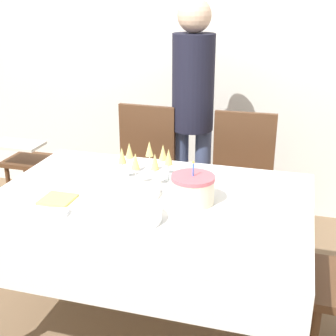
# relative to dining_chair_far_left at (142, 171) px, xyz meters

# --- Properties ---
(ground_plane) EXTENTS (12.00, 12.00, 0.00)m
(ground_plane) POSITION_rel_dining_chair_far_left_xyz_m (0.34, -0.88, -0.53)
(ground_plane) COLOR brown
(wall_back) EXTENTS (8.00, 0.05, 2.70)m
(wall_back) POSITION_rel_dining_chair_far_left_xyz_m (0.34, 0.77, 0.82)
(wall_back) COLOR silver
(wall_back) RESTS_ON ground_plane
(dining_table) EXTENTS (1.54, 1.12, 0.75)m
(dining_table) POSITION_rel_dining_chair_far_left_xyz_m (0.34, -0.88, 0.12)
(dining_table) COLOR white
(dining_table) RESTS_ON ground_plane
(dining_chair_far_left) EXTENTS (0.43, 0.43, 0.97)m
(dining_chair_far_left) POSITION_rel_dining_chair_far_left_xyz_m (0.00, 0.00, 0.00)
(dining_chair_far_left) COLOR #51331E
(dining_chair_far_left) RESTS_ON ground_plane
(dining_chair_far_right) EXTENTS (0.43, 0.43, 0.97)m
(dining_chair_far_right) POSITION_rel_dining_chair_far_left_xyz_m (0.67, 0.00, 0.00)
(dining_chair_far_right) COLOR #51331E
(dining_chair_far_right) RESTS_ON ground_plane
(birthday_cake) EXTENTS (0.21, 0.21, 0.21)m
(birthday_cake) POSITION_rel_dining_chair_far_left_xyz_m (0.55, -0.85, 0.29)
(birthday_cake) COLOR beige
(birthday_cake) RESTS_ON dining_table
(champagne_tray) EXTENTS (0.36, 0.36, 0.18)m
(champagne_tray) POSITION_rel_dining_chair_far_left_xyz_m (0.25, -0.64, 0.30)
(champagne_tray) COLOR silver
(champagne_tray) RESTS_ON dining_table
(plate_stack_main) EXTENTS (0.27, 0.27, 0.06)m
(plate_stack_main) POSITION_rel_dining_chair_far_left_xyz_m (0.33, -1.10, 0.25)
(plate_stack_main) COLOR white
(plate_stack_main) RESTS_ON dining_table
(plate_stack_dessert) EXTENTS (0.23, 0.23, 0.03)m
(plate_stack_dessert) POSITION_rel_dining_chair_far_left_xyz_m (0.27, -0.84, 0.23)
(plate_stack_dessert) COLOR white
(plate_stack_dessert) RESTS_ON dining_table
(cake_knife) EXTENTS (0.29, 0.12, 0.00)m
(cake_knife) POSITION_rel_dining_chair_far_left_xyz_m (0.65, -1.03, 0.22)
(cake_knife) COLOR silver
(cake_knife) RESTS_ON dining_table
(fork_pile) EXTENTS (0.18, 0.10, 0.02)m
(fork_pile) POSITION_rel_dining_chair_far_left_xyz_m (-0.04, -1.15, 0.23)
(fork_pile) COLOR silver
(fork_pile) RESTS_ON dining_table
(napkin_pile) EXTENTS (0.15, 0.15, 0.01)m
(napkin_pile) POSITION_rel_dining_chair_far_left_xyz_m (-0.07, -1.01, 0.23)
(napkin_pile) COLOR #E0D166
(napkin_pile) RESTS_ON dining_table
(person_standing) EXTENTS (0.28, 0.28, 1.65)m
(person_standing) POSITION_rel_dining_chair_far_left_xyz_m (0.30, 0.19, 0.47)
(person_standing) COLOR #3F4C72
(person_standing) RESTS_ON ground_plane
(high_chair) EXTENTS (0.33, 0.35, 0.71)m
(high_chair) POSITION_rel_dining_chair_far_left_xyz_m (-0.84, -0.09, -0.05)
(high_chair) COLOR #51331E
(high_chair) RESTS_ON ground_plane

